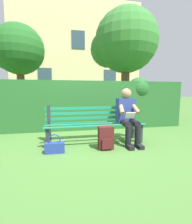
{
  "coord_description": "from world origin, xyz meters",
  "views": [
    {
      "loc": [
        0.63,
        3.23,
        1.07
      ],
      "look_at": [
        0.0,
        0.1,
        0.68
      ],
      "focal_mm": 25.58,
      "sensor_mm": 36.0,
      "label": 1
    }
  ],
  "objects": [
    {
      "name": "handbag",
      "position": [
        0.81,
        0.42,
        0.11
      ],
      "size": [
        0.34,
        0.13,
        0.34
      ],
      "color": "navy",
      "rests_on": "ground"
    },
    {
      "name": "building_facade",
      "position": [
        -0.42,
        -9.77,
        3.73
      ],
      "size": [
        9.08,
        3.24,
        7.47
      ],
      "color": "beige",
      "rests_on": "ground"
    },
    {
      "name": "hedge_backdrop",
      "position": [
        0.25,
        -1.53,
        0.73
      ],
      "size": [
        6.47,
        0.84,
        1.53
      ],
      "color": "#265B28",
      "rests_on": "ground"
    },
    {
      "name": "person_seated",
      "position": [
        -0.68,
        0.1,
        0.61
      ],
      "size": [
        0.44,
        0.73,
        1.15
      ],
      "color": "navy",
      "rests_on": "ground"
    },
    {
      "name": "backpack",
      "position": [
        -0.13,
        0.41,
        0.21
      ],
      "size": [
        0.28,
        0.24,
        0.43
      ],
      "color": "#4C1919",
      "rests_on": "ground"
    },
    {
      "name": "ground",
      "position": [
        0.0,
        0.0,
        0.0
      ],
      "size": [
        60.0,
        60.0,
        0.0
      ],
      "primitive_type": "plane",
      "color": "#477533"
    },
    {
      "name": "tree",
      "position": [
        -1.85,
        -3.39,
        3.11
      ],
      "size": [
        2.72,
        2.59,
        4.48
      ],
      "color": "brown",
      "rests_on": "ground"
    },
    {
      "name": "tree_far",
      "position": [
        2.6,
        -4.59,
        2.86
      ],
      "size": [
        2.27,
        2.16,
        4.01
      ],
      "color": "brown",
      "rests_on": "ground"
    },
    {
      "name": "park_bench",
      "position": [
        0.0,
        -0.09,
        0.43
      ],
      "size": [
        2.06,
        0.52,
        0.81
      ],
      "color": "#2D3338",
      "rests_on": "ground"
    }
  ]
}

